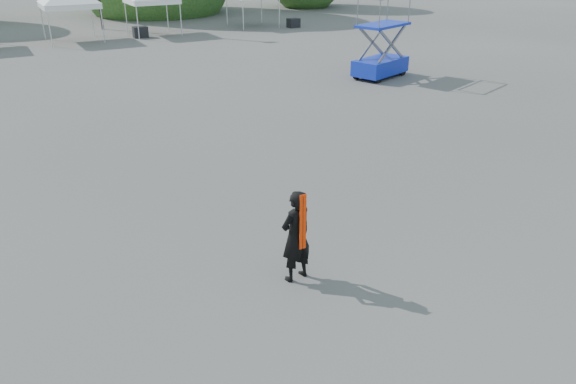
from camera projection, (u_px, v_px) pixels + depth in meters
ground at (301, 247)px, 11.37m from camera, size 120.00×120.00×0.00m
man at (296, 236)px, 9.96m from camera, size 0.71×0.54×1.76m
scissor_lift at (382, 38)px, 24.42m from camera, size 2.95×2.13×3.43m
crate_mid at (140, 32)px, 34.90m from camera, size 0.88×0.70×0.67m
crate_east at (293, 23)px, 38.82m from camera, size 0.83×0.67×0.61m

